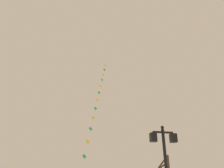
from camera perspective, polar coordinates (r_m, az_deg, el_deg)
twin_lantern_lamp_post at (r=10.65m, az=13.38°, el=-17.31°), size 1.25×0.28×4.38m
kite_train at (r=25.58m, az=-4.04°, el=-5.32°), size 4.48×14.65×19.67m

